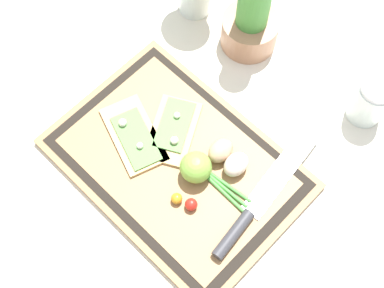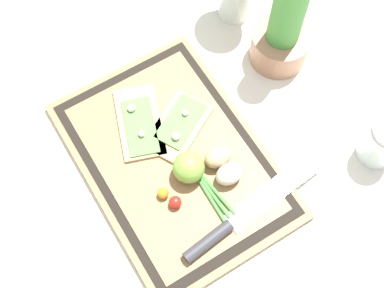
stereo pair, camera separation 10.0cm
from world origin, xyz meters
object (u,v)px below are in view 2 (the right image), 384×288
at_px(cherry_tomato_yellow, 163,193).
at_px(cherry_tomato_red, 175,202).
at_px(pizza_slice_far, 179,126).
at_px(knife, 231,224).
at_px(sauce_jar, 381,143).
at_px(pizza_slice_near, 139,123).
at_px(herb_pot, 283,32).
at_px(lime, 189,167).
at_px(egg_brown, 218,157).
at_px(egg_pink, 229,174).

bearing_deg(cherry_tomato_yellow, cherry_tomato_red, 20.74).
height_order(pizza_slice_far, knife, pizza_slice_far).
xyz_separation_m(cherry_tomato_yellow, sauce_jar, (0.13, 0.39, 0.02)).
bearing_deg(sauce_jar, cherry_tomato_yellow, -108.68).
bearing_deg(pizza_slice_near, cherry_tomato_red, -7.62).
height_order(cherry_tomato_red, herb_pot, herb_pot).
height_order(knife, lime, lime).
relative_size(egg_brown, herb_pot, 0.21).
distance_m(cherry_tomato_yellow, herb_pot, 0.39).
distance_m(knife, lime, 0.13).
relative_size(lime, cherry_tomato_yellow, 2.85).
bearing_deg(lime, cherry_tomato_yellow, -78.88).
distance_m(knife, herb_pot, 0.39).
height_order(knife, herb_pot, herb_pot).
height_order(pizza_slice_near, herb_pot, herb_pot).
distance_m(lime, sauce_jar, 0.36).
bearing_deg(cherry_tomato_yellow, pizza_slice_near, 167.29).
xyz_separation_m(lime, cherry_tomato_yellow, (0.01, -0.06, -0.02)).
bearing_deg(herb_pot, cherry_tomato_yellow, -67.91).
height_order(knife, cherry_tomato_yellow, knife).
distance_m(pizza_slice_far, lime, 0.10).
xyz_separation_m(pizza_slice_near, egg_pink, (0.18, 0.09, 0.01)).
bearing_deg(cherry_tomato_red, pizza_slice_far, 146.86).
height_order(pizza_slice_far, cherry_tomato_red, same).
distance_m(pizza_slice_far, egg_brown, 0.10).
bearing_deg(lime, herb_pot, 114.20).
relative_size(cherry_tomato_red, herb_pot, 0.09).
bearing_deg(pizza_slice_far, knife, -5.49).
height_order(egg_pink, cherry_tomato_red, egg_pink).
bearing_deg(pizza_slice_far, egg_brown, 14.45).
relative_size(knife, cherry_tomato_red, 13.37).
xyz_separation_m(pizza_slice_far, lime, (0.09, -0.03, 0.02)).
relative_size(knife, egg_brown, 5.85).
xyz_separation_m(pizza_slice_near, egg_brown, (0.14, 0.09, 0.01)).
bearing_deg(egg_brown, pizza_slice_far, -165.55).
xyz_separation_m(knife, sauce_jar, (0.02, 0.32, 0.02)).
bearing_deg(cherry_tomato_red, herb_pot, 116.27).
distance_m(egg_brown, herb_pot, 0.28).
distance_m(pizza_slice_near, herb_pot, 0.33).
bearing_deg(knife, sauce_jar, 86.25).
bearing_deg(pizza_slice_far, cherry_tomato_red, -33.14).
relative_size(lime, herb_pot, 0.24).
xyz_separation_m(cherry_tomato_red, cherry_tomato_yellow, (-0.03, -0.01, -0.00)).
distance_m(cherry_tomato_red, herb_pot, 0.40).
bearing_deg(egg_brown, egg_pink, -0.25).
height_order(herb_pot, sauce_jar, herb_pot).
distance_m(pizza_slice_near, lime, 0.14).
xyz_separation_m(pizza_slice_near, knife, (0.26, 0.04, 0.00)).
xyz_separation_m(pizza_slice_far, sauce_jar, (0.24, 0.30, 0.02)).
bearing_deg(cherry_tomato_yellow, pizza_slice_far, 137.48).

